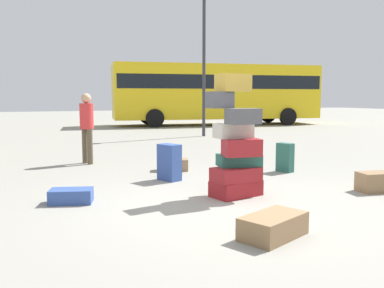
{
  "coord_description": "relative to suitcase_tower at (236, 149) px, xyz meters",
  "views": [
    {
      "loc": [
        -2.73,
        -4.99,
        1.49
      ],
      "look_at": [
        0.36,
        1.97,
        0.62
      ],
      "focal_mm": 38.88,
      "sensor_mm": 36.0,
      "label": 1
    }
  ],
  "objects": [
    {
      "name": "suitcase_navy_foreground_near",
      "position": [
        -0.49,
        1.52,
        -0.4
      ],
      "size": [
        0.38,
        0.46,
        0.65
      ],
      "primitive_type": "cube",
      "rotation": [
        0.0,
        0.0,
        0.38
      ],
      "color": "#334F99",
      "rests_on": "ground"
    },
    {
      "name": "person_bearded_onlooker",
      "position": [
        -1.49,
        4.01,
        0.21
      ],
      "size": [
        0.3,
        0.33,
        1.56
      ],
      "rotation": [
        0.0,
        0.0,
        -1.21
      ],
      "color": "brown",
      "rests_on": "ground"
    },
    {
      "name": "suitcase_tower",
      "position": [
        0.0,
        0.0,
        0.0
      ],
      "size": [
        0.88,
        0.64,
        1.82
      ],
      "color": "maroon",
      "rests_on": "ground"
    },
    {
      "name": "ground_plane",
      "position": [
        -0.36,
        -0.34,
        -0.72
      ],
      "size": [
        80.0,
        80.0,
        0.0
      ],
      "primitive_type": "plane",
      "color": "gray"
    },
    {
      "name": "parked_bus",
      "position": [
        7.18,
        14.51,
        1.11
      ],
      "size": [
        11.18,
        4.35,
        3.15
      ],
      "rotation": [
        0.0,
        0.0,
        -0.17
      ],
      "color": "yellow",
      "rests_on": "ground"
    },
    {
      "name": "suitcase_navy_upright_blue",
      "position": [
        -2.32,
        0.58,
        -0.62
      ],
      "size": [
        0.66,
        0.49,
        0.2
      ],
      "primitive_type": "cube",
      "rotation": [
        0.0,
        0.0,
        -0.32
      ],
      "color": "#334F99",
      "rests_on": "ground"
    },
    {
      "name": "suitcase_brown_left_side",
      "position": [
        -0.56,
        -1.77,
        -0.6
      ],
      "size": [
        0.86,
        0.67,
        0.24
      ],
      "primitive_type": "cube",
      "rotation": [
        0.0,
        0.0,
        0.38
      ],
      "color": "olive",
      "rests_on": "ground"
    },
    {
      "name": "suitcase_brown_right_side",
      "position": [
        -0.06,
        2.42,
        -0.6
      ],
      "size": [
        0.67,
        0.51,
        0.23
      ],
      "primitive_type": "cube",
      "rotation": [
        0.0,
        0.0,
        -0.36
      ],
      "color": "olive",
      "rests_on": "ground"
    },
    {
      "name": "suitcase_brown_white_trunk",
      "position": [
        2.28,
        -0.65,
        -0.57
      ],
      "size": [
        0.81,
        0.47,
        0.31
      ],
      "primitive_type": "cube",
      "rotation": [
        0.0,
        0.0,
        -0.18
      ],
      "color": "olive",
      "rests_on": "ground"
    },
    {
      "name": "suitcase_teal_behind_tower",
      "position": [
        1.92,
        1.38,
        -0.43
      ],
      "size": [
        0.27,
        0.36,
        0.57
      ],
      "primitive_type": "cube",
      "rotation": [
        0.0,
        0.0,
        0.32
      ],
      "color": "#26594C",
      "rests_on": "ground"
    },
    {
      "name": "lamp_post",
      "position": [
        3.71,
        8.87,
        2.87
      ],
      "size": [
        0.36,
        0.36,
        5.4
      ],
      "color": "#333338",
      "rests_on": "ground"
    }
  ]
}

